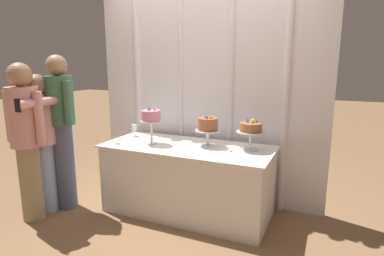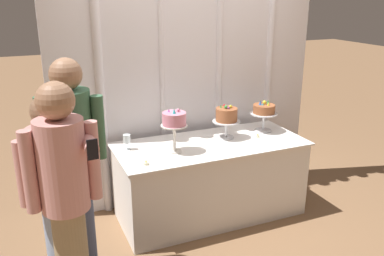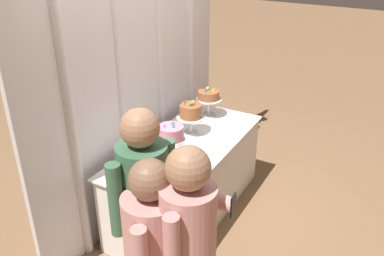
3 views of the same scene
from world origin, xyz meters
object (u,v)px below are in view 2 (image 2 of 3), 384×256
cake_display_leftmost (174,121)px  guest_man_pink_jacket (65,193)px  cake_display_rightmost (264,111)px  tealight_far_left (146,163)px  guest_man_dark_suit (74,162)px  guest_girl_blue_dress (58,191)px  cake_table (210,179)px  wine_glass (127,139)px  cake_display_center (226,116)px  tealight_near_left (258,136)px

cake_display_leftmost → guest_man_pink_jacket: guest_man_pink_jacket is taller
cake_display_rightmost → tealight_far_left: 1.39m
tealight_far_left → guest_man_dark_suit: (-0.58, -0.20, 0.19)m
tealight_far_left → cake_display_rightmost: bearing=14.8°
guest_girl_blue_dress → guest_man_dark_suit: bearing=47.5°
cake_display_leftmost → cake_table: bearing=10.6°
wine_glass → guest_man_dark_suit: 0.79m
cake_display_rightmost → guest_man_pink_jacket: guest_man_pink_jacket is taller
cake_display_center → guest_man_pink_jacket: 1.81m
cake_display_center → cake_table: bearing=-159.2°
cake_table → guest_man_pink_jacket: size_ratio=1.11×
tealight_far_left → guest_girl_blue_dress: guest_girl_blue_dress is taller
wine_glass → guest_girl_blue_dress: 0.99m
wine_glass → tealight_near_left: wine_glass is taller
guest_girl_blue_dress → cake_table: bearing=22.7°
guest_girl_blue_dress → cake_display_center: bearing=22.5°
wine_glass → guest_man_dark_suit: guest_man_dark_suit is taller
guest_man_pink_jacket → cake_table: bearing=29.8°
cake_display_center → wine_glass: (-0.95, 0.07, -0.12)m
cake_display_rightmost → tealight_near_left: size_ratio=8.31×
guest_man_dark_suit → tealight_near_left: bearing=12.9°
tealight_far_left → tealight_near_left: size_ratio=1.29×
cake_display_leftmost → cake_display_rightmost: 1.04m
cake_table → cake_display_leftmost: cake_display_leftmost is taller
cake_table → guest_girl_blue_dress: size_ratio=1.20×
tealight_near_left → wine_glass: bearing=171.5°
cake_display_center → wine_glass: 0.96m
wine_glass → tealight_far_left: 0.40m
guest_man_pink_jacket → cake_display_center: bearing=28.8°
cake_display_leftmost → cake_display_center: 0.61m
cake_display_leftmost → cake_display_rightmost: bearing=10.1°
guest_girl_blue_dress → wine_glass: bearing=48.1°
cake_display_center → guest_man_dark_suit: (-1.47, -0.52, -0.01)m
guest_man_dark_suit → guest_girl_blue_dress: size_ratio=1.13×
cake_display_center → tealight_far_left: size_ratio=6.61×
cake_display_center → guest_girl_blue_dress: guest_girl_blue_dress is taller
tealight_far_left → tealight_near_left: bearing=9.8°
tealight_near_left → guest_man_pink_jacket: bearing=-158.0°
cake_display_rightmost → wine_glass: 1.39m
cake_display_rightmost → guest_man_pink_jacket: 2.21m
cake_display_center → cake_display_rightmost: (0.44, 0.03, -0.00)m
cake_table → guest_man_dark_suit: bearing=-161.0°
cake_display_center → guest_girl_blue_dress: (-1.62, -0.67, -0.14)m
cake_display_center → cake_display_rightmost: bearing=4.5°
cake_display_center → tealight_near_left: bearing=-21.8°
cake_table → guest_man_dark_suit: 1.46m
tealight_far_left → cake_table: bearing=19.2°
cake_table → wine_glass: wine_glass is taller
cake_display_leftmost → wine_glass: (-0.37, 0.22, -0.19)m
cake_table → guest_man_pink_jacket: (-1.38, -0.79, 0.52)m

